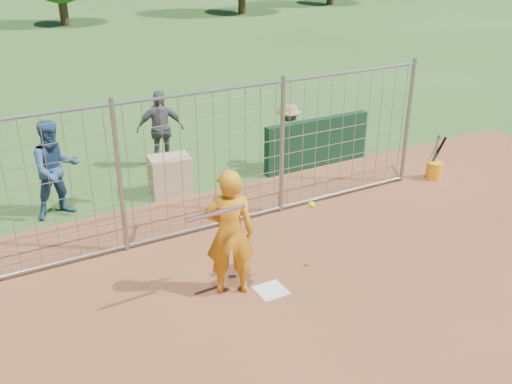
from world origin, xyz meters
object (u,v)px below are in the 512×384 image
bystander_a (56,169)px  batter (230,233)px  bystander_c (289,136)px  bucket_with_bats (434,168)px  bystander_b (160,129)px  equipment_bin (170,176)px

bystander_a → batter: bearing=-74.2°
bystander_a → bystander_c: (5.00, 0.03, -0.20)m
batter → bucket_with_bats: size_ratio=1.98×
bystander_b → bystander_c: bystander_b is taller
batter → bystander_a: size_ratio=1.05×
batter → bystander_a: batter is taller
bystander_c → bucket_with_bats: (2.35, -2.14, -0.48)m
bystander_b → equipment_bin: bystander_b is taller
bystander_a → equipment_bin: (2.14, -0.11, -0.52)m
equipment_bin → bucket_with_bats: bucket_with_bats is taller
bystander_b → batter: bearing=-89.6°
bystander_a → equipment_bin: bearing=-11.0°
bystander_a → bucket_with_bats: 7.68m
bystander_a → bucket_with_bats: size_ratio=1.89×
bystander_b → bucket_with_bats: (4.86, -3.46, -0.64)m
batter → equipment_bin: batter is taller
bucket_with_bats → batter: bearing=-163.8°
bystander_a → bystander_b: (2.49, 1.35, -0.04)m
batter → bystander_c: (3.34, 3.79, -0.24)m
bucket_with_bats → bystander_b: bearing=144.5°
bystander_b → equipment_bin: (-0.36, -1.47, -0.49)m
bystander_a → bystander_c: bearing=-7.6°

